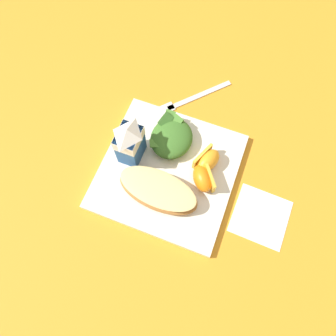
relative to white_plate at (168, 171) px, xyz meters
name	(u,v)px	position (x,y,z in m)	size (l,w,h in m)	color
ground	(168,172)	(0.00, 0.00, -0.01)	(3.00, 3.00, 0.00)	orange
white_plate	(168,171)	(0.00, 0.00, 0.00)	(0.28, 0.28, 0.02)	white
cheesy_pizza_bread	(159,191)	(-0.06, 0.00, 0.03)	(0.09, 0.17, 0.04)	#A87038
green_salad_pile	(171,138)	(0.06, 0.02, 0.03)	(0.11, 0.09, 0.05)	#3D7028
milk_carton	(130,142)	(0.01, 0.09, 0.07)	(0.06, 0.04, 0.11)	#23569E
orange_wedge_front	(203,179)	(0.00, -0.08, 0.03)	(0.07, 0.06, 0.04)	orange
orange_wedge_middle	(207,160)	(0.04, -0.07, 0.03)	(0.07, 0.06, 0.04)	orange
paper_napkin	(261,216)	(-0.02, -0.21, -0.01)	(0.11, 0.11, 0.00)	white
metal_fork	(189,99)	(0.19, 0.02, -0.01)	(0.15, 0.14, 0.01)	silver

